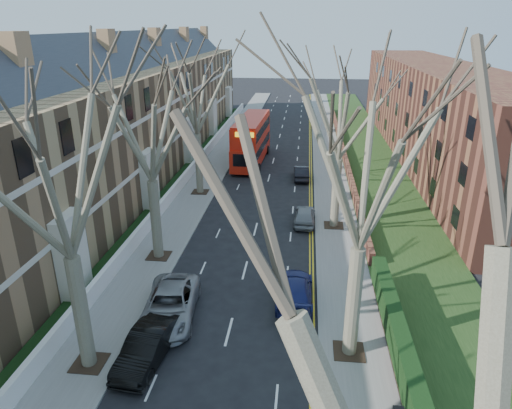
% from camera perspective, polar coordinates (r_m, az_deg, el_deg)
% --- Properties ---
extents(pavement_left, '(3.00, 102.00, 0.12)m').
position_cam_1_polar(pavement_left, '(50.98, -4.59, 5.75)').
color(pavement_left, slate).
rests_on(pavement_left, ground).
extents(pavement_right, '(3.00, 102.00, 0.12)m').
position_cam_1_polar(pavement_right, '(50.19, 9.06, 5.29)').
color(pavement_right, slate).
rests_on(pavement_right, ground).
extents(terrace_left, '(9.70, 78.00, 13.60)m').
position_cam_1_polar(terrace_left, '(44.39, -16.63, 9.80)').
color(terrace_left, '#8D6A48').
rests_on(terrace_left, ground).
extents(flats_right, '(13.97, 54.00, 10.00)m').
position_cam_1_polar(flats_right, '(54.78, 21.47, 10.75)').
color(flats_right, brown).
rests_on(flats_right, ground).
extents(front_wall_left, '(0.30, 78.00, 1.00)m').
position_cam_1_polar(front_wall_left, '(43.71, -8.65, 3.61)').
color(front_wall_left, white).
rests_on(front_wall_left, ground).
extents(grass_verge_right, '(6.00, 102.00, 0.06)m').
position_cam_1_polar(grass_verge_right, '(50.61, 14.18, 5.14)').
color(grass_verge_right, '#1B3413').
rests_on(grass_verge_right, ground).
extents(tree_left_mid, '(10.50, 10.50, 14.71)m').
position_cam_1_polar(tree_left_mid, '(18.17, -23.88, 5.64)').
color(tree_left_mid, brown).
rests_on(tree_left_mid, ground).
extents(tree_left_far, '(10.15, 10.15, 14.22)m').
position_cam_1_polar(tree_left_far, '(27.13, -13.55, 10.99)').
color(tree_left_far, brown).
rests_on(tree_left_far, ground).
extents(tree_left_dist, '(10.50, 10.50, 14.71)m').
position_cam_1_polar(tree_left_dist, '(38.48, -7.64, 14.87)').
color(tree_left_dist, brown).
rests_on(tree_left_dist, ground).
extents(tree_right_mid, '(10.50, 10.50, 14.71)m').
position_cam_1_polar(tree_right_mid, '(17.87, 13.78, 6.64)').
color(tree_right_mid, brown).
rests_on(tree_right_mid, ground).
extents(tree_right_far, '(10.15, 10.15, 14.22)m').
position_cam_1_polar(tree_right_far, '(31.60, 10.73, 12.66)').
color(tree_right_far, brown).
rests_on(tree_right_far, ground).
extents(double_decker_bus, '(3.22, 11.38, 4.71)m').
position_cam_1_polar(double_decker_bus, '(49.10, -0.56, 7.92)').
color(double_decker_bus, red).
rests_on(double_decker_bus, ground).
extents(car_left_mid, '(1.97, 4.53, 1.45)m').
position_cam_1_polar(car_left_mid, '(21.61, -13.54, -16.95)').
color(car_left_mid, black).
rests_on(car_left_mid, ground).
extents(car_left_far, '(3.09, 5.73, 1.53)m').
position_cam_1_polar(car_left_far, '(24.03, -10.69, -12.19)').
color(car_left_far, gray).
rests_on(car_left_far, ground).
extents(car_right_near, '(2.05, 4.83, 1.39)m').
position_cam_1_polar(car_right_near, '(24.95, 4.81, -10.64)').
color(car_right_near, navy).
rests_on(car_right_near, ground).
extents(car_right_mid, '(1.65, 3.92, 1.32)m').
position_cam_1_polar(car_right_mid, '(34.30, 6.09, -1.33)').
color(car_right_mid, gray).
rests_on(car_right_mid, ground).
extents(car_right_far, '(1.59, 4.03, 1.30)m').
position_cam_1_polar(car_right_far, '(44.20, 5.69, 4.00)').
color(car_right_far, black).
rests_on(car_right_far, ground).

